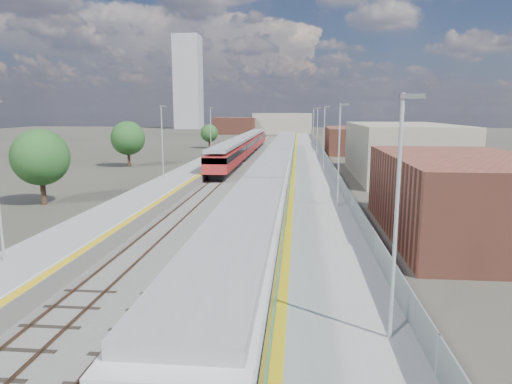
# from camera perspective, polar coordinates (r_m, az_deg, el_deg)

# --- Properties ---
(ground) EXTENTS (320.00, 320.00, 0.00)m
(ground) POSITION_cam_1_polar(r_m,az_deg,el_deg) (62.19, 1.90, 2.76)
(ground) COLOR #47443A
(ground) RESTS_ON ground
(ballast_bed) EXTENTS (10.50, 155.00, 0.06)m
(ballast_bed) POSITION_cam_1_polar(r_m,az_deg,el_deg) (64.83, 0.05, 3.10)
(ballast_bed) COLOR #565451
(ballast_bed) RESTS_ON ground
(tracks) EXTENTS (8.96, 160.00, 0.17)m
(tracks) POSITION_cam_1_polar(r_m,az_deg,el_deg) (66.43, 0.70, 3.33)
(tracks) COLOR #4C3323
(tracks) RESTS_ON ground
(platform_right) EXTENTS (4.70, 155.00, 8.52)m
(platform_right) POSITION_cam_1_polar(r_m,az_deg,el_deg) (64.51, 6.74, 3.44)
(platform_right) COLOR slate
(platform_right) RESTS_ON ground
(platform_left) EXTENTS (4.30, 155.00, 8.52)m
(platform_left) POSITION_cam_1_polar(r_m,az_deg,el_deg) (65.73, -5.87, 3.57)
(platform_left) COLOR slate
(platform_left) RESTS_ON ground
(buildings) EXTENTS (72.00, 185.50, 40.00)m
(buildings) POSITION_cam_1_polar(r_m,az_deg,el_deg) (151.76, -2.99, 11.18)
(buildings) COLOR brown
(buildings) RESTS_ON ground
(green_train) EXTENTS (2.98, 83.00, 3.28)m
(green_train) POSITION_cam_1_polar(r_m,az_deg,el_deg) (48.55, 2.74, 3.41)
(green_train) COLOR black
(green_train) RESTS_ON ground
(red_train) EXTENTS (2.86, 57.99, 3.61)m
(red_train) POSITION_cam_1_polar(r_m,az_deg,el_deg) (78.63, -1.39, 5.88)
(red_train) COLOR black
(red_train) RESTS_ON ground
(tree_a) EXTENTS (4.79, 4.79, 6.50)m
(tree_a) POSITION_cam_1_polar(r_m,az_deg,el_deg) (42.86, -25.35, 3.93)
(tree_a) COLOR #382619
(tree_a) RESTS_ON ground
(tree_b) EXTENTS (4.82, 4.82, 6.53)m
(tree_b) POSITION_cam_1_polar(r_m,az_deg,el_deg) (67.90, -15.72, 6.49)
(tree_b) COLOR #382619
(tree_b) RESTS_ON ground
(tree_c) EXTENTS (3.76, 3.76, 5.10)m
(tree_c) POSITION_cam_1_polar(r_m,az_deg,el_deg) (98.73, -5.86, 7.33)
(tree_c) COLOR #382619
(tree_c) RESTS_ON ground
(tree_d) EXTENTS (4.21, 4.21, 5.71)m
(tree_d) POSITION_cam_1_polar(r_m,az_deg,el_deg) (78.93, 18.30, 6.45)
(tree_d) COLOR #382619
(tree_d) RESTS_ON ground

